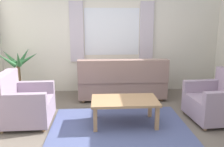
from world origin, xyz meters
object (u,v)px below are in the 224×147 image
Objects in this scene: armchair_left at (23,103)px; potted_plant at (19,79)px; couch at (122,82)px; coffee_table at (125,103)px; armchair_right at (218,101)px.

potted_plant is (-0.49, 1.36, 0.09)m from armchair_left.
armchair_left is (-1.79, -1.21, -0.01)m from couch.
potted_plant is at bearing 145.61° from coffee_table.
couch is at bearing -134.44° from armchair_right.
coffee_table is (1.70, -0.14, 0.03)m from armchair_left.
couch is 2.17m from armchair_left.
armchair_left and armchair_right have the same top height.
armchair_right is at bearing -92.49° from armchair_left.
couch is 2.29m from potted_plant.
couch is at bearing -57.12° from armchair_left.
armchair_right is (3.33, -0.07, 0.00)m from armchair_left.
armchair_right is 0.82× the size of coffee_table.
coffee_table is at bearing -34.39° from potted_plant.
armchair_left is 0.80× the size of coffee_table.
armchair_right reaches higher than coffee_table.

